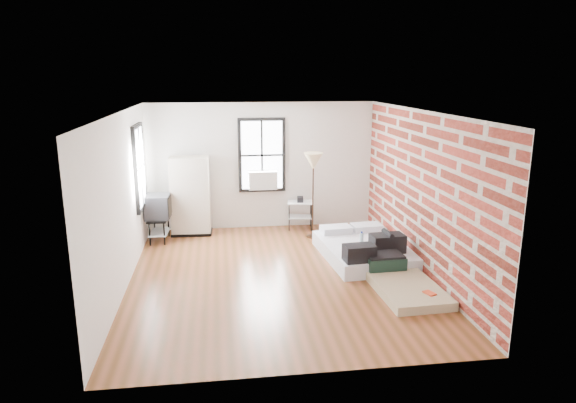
{
  "coord_description": "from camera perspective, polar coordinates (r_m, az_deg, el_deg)",
  "views": [
    {
      "loc": [
        -0.95,
        -8.23,
        3.39
      ],
      "look_at": [
        0.22,
        0.3,
        1.25
      ],
      "focal_mm": 32.0,
      "sensor_mm": 36.0,
      "label": 1
    }
  ],
  "objects": [
    {
      "name": "ground",
      "position": [
        8.95,
        -1.13,
        -8.27
      ],
      "size": [
        6.0,
        6.0,
        0.0
      ],
      "primitive_type": "plane",
      "color": "#5A3517",
      "rests_on": "ground"
    },
    {
      "name": "mattress_main",
      "position": [
        9.82,
        8.63,
        -5.24
      ],
      "size": [
        1.69,
        2.19,
        0.66
      ],
      "rotation": [
        0.0,
        0.0,
        0.08
      ],
      "color": "white",
      "rests_on": "ground"
    },
    {
      "name": "floor_lamp",
      "position": [
        10.63,
        2.83,
        4.07
      ],
      "size": [
        0.39,
        0.39,
        1.81
      ],
      "color": "black",
      "rests_on": "ground"
    },
    {
      "name": "mattress_bare",
      "position": [
        8.7,
        12.23,
        -8.46
      ],
      "size": [
        1.03,
        1.84,
        0.39
      ],
      "rotation": [
        0.0,
        0.0,
        0.05
      ],
      "color": "tan",
      "rests_on": "ground"
    },
    {
      "name": "side_table",
      "position": [
        11.46,
        1.36,
        -0.62
      ],
      "size": [
        0.61,
        0.52,
        0.73
      ],
      "rotation": [
        0.0,
        0.0,
        -0.14
      ],
      "color": "black",
      "rests_on": "ground"
    },
    {
      "name": "room_shell",
      "position": [
        8.83,
        0.03,
        3.2
      ],
      "size": [
        5.02,
        6.02,
        2.8
      ],
      "color": "silver",
      "rests_on": "ground"
    },
    {
      "name": "tv_stand",
      "position": [
        10.89,
        -14.22,
        -0.72
      ],
      "size": [
        0.52,
        0.72,
        0.99
      ],
      "rotation": [
        0.0,
        0.0,
        -0.06
      ],
      "color": "black",
      "rests_on": "ground"
    },
    {
      "name": "wardrobe",
      "position": [
        11.19,
        -10.8,
        0.58
      ],
      "size": [
        0.88,
        0.53,
        1.69
      ],
      "rotation": [
        0.0,
        0.0,
        -0.05
      ],
      "color": "black",
      "rests_on": "ground"
    }
  ]
}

